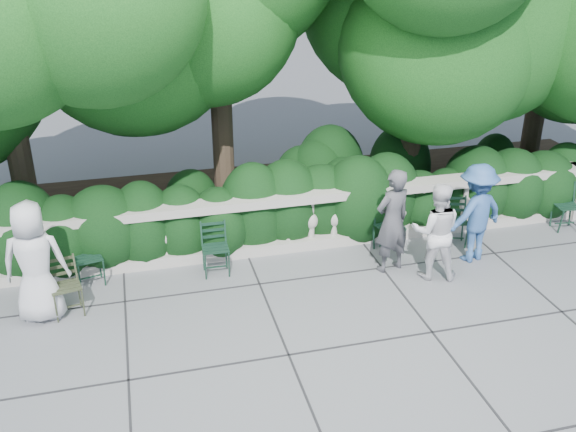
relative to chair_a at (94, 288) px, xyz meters
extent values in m
plane|color=#5A5C63|center=(2.95, -1.30, 0.00)|extent=(90.00, 90.00, 0.00)
cube|color=#9E998E|center=(2.95, 0.50, 0.09)|extent=(12.00, 0.32, 0.18)
cube|color=#9E998E|center=(2.95, 0.50, 0.93)|extent=(12.00, 0.36, 0.14)
cylinder|color=#3F3023|center=(-1.05, 2.10, 1.40)|extent=(0.40, 0.40, 2.80)
cylinder|color=#3F3023|center=(2.45, 2.70, 1.70)|extent=(0.40, 0.40, 3.40)
cylinder|color=#3F3023|center=(5.95, 2.00, 1.50)|extent=(0.40, 0.40, 3.00)
cylinder|color=#3F3023|center=(8.95, 2.50, 1.30)|extent=(0.40, 0.40, 2.60)
ellipsoid|color=#0F3A12|center=(8.95, 2.10, 3.40)|extent=(4.80, 4.80, 3.60)
imported|color=silver|center=(-0.64, -0.62, 0.87)|extent=(0.89, 0.62, 1.74)
imported|color=#434349|center=(4.54, -0.55, 0.84)|extent=(0.70, 0.56, 1.69)
imported|color=silver|center=(5.10, -0.91, 0.77)|extent=(0.90, 0.79, 1.55)
imported|color=#315895|center=(5.96, -0.56, 0.82)|extent=(1.18, 0.86, 1.64)
camera|label=1|loc=(0.80, -8.76, 5.08)|focal=40.00mm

